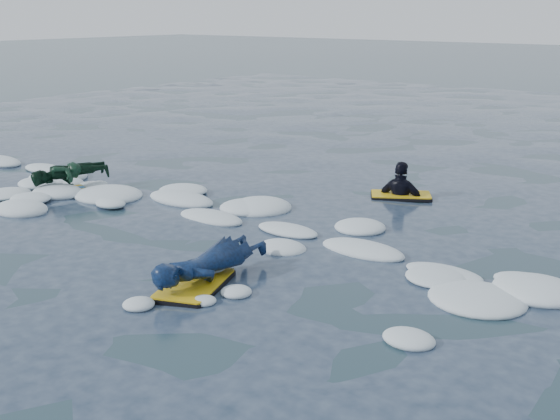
{
  "coord_description": "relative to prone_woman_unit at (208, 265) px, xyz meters",
  "views": [
    {
      "loc": [
        6.81,
        -5.91,
        2.96
      ],
      "look_at": [
        1.04,
        1.6,
        0.26
      ],
      "focal_mm": 45.0,
      "sensor_mm": 36.0,
      "label": 1
    }
  ],
  "objects": [
    {
      "name": "ground",
      "position": [
        -1.68,
        0.56,
        -0.22
      ],
      "size": [
        120.0,
        120.0,
        0.0
      ],
      "primitive_type": "plane",
      "color": "#152234",
      "rests_on": "ground"
    },
    {
      "name": "prone_child_unit",
      "position": [
        -4.71,
        1.62,
        0.04
      ],
      "size": [
        1.11,
        1.4,
        0.49
      ],
      "rotation": [
        0.0,
        0.0,
        1.24
      ],
      "color": "black",
      "rests_on": "ground"
    },
    {
      "name": "foam_band",
      "position": [
        -1.68,
        1.59,
        -0.22
      ],
      "size": [
        12.0,
        3.1,
        0.3
      ],
      "primitive_type": null,
      "color": "white",
      "rests_on": "ground"
    },
    {
      "name": "prone_woman_unit",
      "position": [
        0.0,
        0.0,
        0.0
      ],
      "size": [
        0.94,
        1.68,
        0.42
      ],
      "rotation": [
        0.0,
        0.0,
        1.93
      ],
      "color": "black",
      "rests_on": "ground"
    },
    {
      "name": "waiting_rider_unit",
      "position": [
        -0.06,
        4.65,
        -0.33
      ],
      "size": [
        1.11,
        0.96,
        1.46
      ],
      "rotation": [
        0.0,
        0.0,
        0.55
      ],
      "color": "black",
      "rests_on": "ground"
    }
  ]
}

